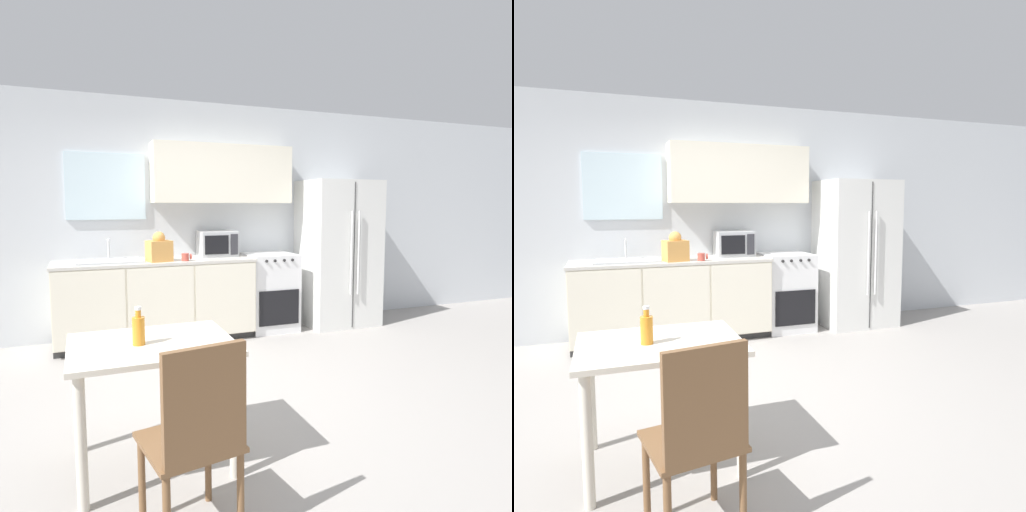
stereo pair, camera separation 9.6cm
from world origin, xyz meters
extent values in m
plane|color=gray|center=(0.00, 0.00, 0.00)|extent=(12.00, 12.00, 0.00)
cube|color=silver|center=(0.00, 2.12, 1.35)|extent=(12.00, 0.06, 2.70)
cube|color=silver|center=(-0.72, 2.08, 1.71)|extent=(0.84, 0.04, 0.73)
cube|color=silver|center=(0.58, 1.93, 1.86)|extent=(1.64, 0.32, 0.67)
cube|color=#333333|center=(-0.24, 1.80, 0.04)|extent=(2.11, 0.57, 0.08)
cube|color=silver|center=(-0.24, 1.77, 0.48)|extent=(2.11, 0.63, 0.80)
cube|color=silver|center=(-0.95, 1.45, 0.48)|extent=(0.68, 0.01, 0.78)
cube|color=silver|center=(-0.24, 1.45, 0.48)|extent=(0.68, 0.01, 0.78)
cube|color=silver|center=(0.46, 1.45, 0.48)|extent=(0.68, 0.01, 0.78)
cube|color=beige|center=(-0.24, 1.77, 0.89)|extent=(2.13, 0.66, 0.03)
cube|color=white|center=(1.11, 1.79, 0.46)|extent=(0.58, 0.60, 0.92)
cube|color=black|center=(1.11, 1.48, 0.32)|extent=(0.50, 0.01, 0.41)
cylinder|color=#262626|center=(0.95, 1.47, 0.87)|extent=(0.03, 0.02, 0.03)
cylinder|color=#262626|center=(1.05, 1.47, 0.87)|extent=(0.03, 0.02, 0.03)
cylinder|color=#262626|center=(1.17, 1.47, 0.87)|extent=(0.03, 0.02, 0.03)
cylinder|color=#262626|center=(1.27, 1.47, 0.87)|extent=(0.03, 0.02, 0.03)
cube|color=silver|center=(2.03, 1.73, 0.90)|extent=(0.89, 0.72, 1.81)
cube|color=#3F3F3F|center=(2.03, 1.37, 0.90)|extent=(0.01, 0.01, 1.75)
cylinder|color=silver|center=(1.98, 1.34, 0.94)|extent=(0.02, 0.02, 0.99)
cylinder|color=silver|center=(2.08, 1.34, 0.94)|extent=(0.02, 0.02, 0.99)
cube|color=#B7BABC|center=(-0.72, 1.77, 0.91)|extent=(0.67, 0.45, 0.02)
cylinder|color=silver|center=(-0.72, 1.96, 1.03)|extent=(0.02, 0.02, 0.22)
cylinder|color=silver|center=(-0.72, 1.89, 1.13)|extent=(0.02, 0.14, 0.02)
cube|color=#B7BABC|center=(0.49, 1.90, 1.05)|extent=(0.43, 0.32, 0.30)
cube|color=black|center=(0.44, 1.73, 1.05)|extent=(0.28, 0.01, 0.21)
cube|color=#2D2D33|center=(0.65, 1.73, 1.05)|extent=(0.09, 0.01, 0.24)
cylinder|color=#BF4C3F|center=(0.04, 1.57, 0.95)|extent=(0.08, 0.08, 0.08)
torus|color=#BF4C3F|center=(0.10, 1.57, 0.95)|extent=(0.02, 0.06, 0.06)
cube|color=#DB994C|center=(-0.23, 1.63, 1.02)|extent=(0.28, 0.25, 0.22)
sphere|color=#DB994C|center=(-0.23, 1.63, 1.16)|extent=(0.16, 0.16, 0.13)
cube|color=beige|center=(-0.66, -0.68, 0.71)|extent=(0.91, 0.71, 0.03)
cylinder|color=beige|center=(-1.05, -0.97, 0.35)|extent=(0.06, 0.06, 0.70)
cylinder|color=beige|center=(-0.26, -0.97, 0.35)|extent=(0.06, 0.06, 0.70)
cylinder|color=beige|center=(-1.05, -0.38, 0.35)|extent=(0.06, 0.06, 0.70)
cylinder|color=beige|center=(-0.26, -0.38, 0.35)|extent=(0.06, 0.06, 0.70)
cube|color=brown|center=(-0.59, -1.31, 0.44)|extent=(0.46, 0.46, 0.02)
cube|color=brown|center=(-0.56, -1.49, 0.69)|extent=(0.37, 0.10, 0.48)
cylinder|color=brown|center=(-0.79, -1.18, 0.21)|extent=(0.03, 0.03, 0.43)
cylinder|color=brown|center=(-0.45, -1.12, 0.21)|extent=(0.03, 0.03, 0.43)
cylinder|color=brown|center=(-0.40, -1.45, 0.21)|extent=(0.03, 0.03, 0.43)
cylinder|color=orange|center=(-0.73, -0.70, 0.80)|extent=(0.07, 0.07, 0.16)
cylinder|color=orange|center=(-0.73, -0.70, 0.90)|extent=(0.03, 0.03, 0.04)
cylinder|color=white|center=(-0.73, -0.70, 0.93)|extent=(0.04, 0.04, 0.02)
camera|label=1|loc=(-1.02, -3.24, 1.49)|focal=32.00mm
camera|label=2|loc=(-0.93, -3.27, 1.49)|focal=32.00mm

